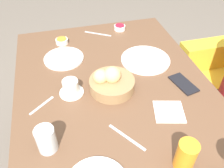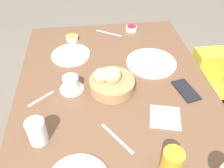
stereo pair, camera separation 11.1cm
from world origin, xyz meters
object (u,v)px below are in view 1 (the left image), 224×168
plate_near_left (64,58)px  spoon_coffee (42,105)px  plate_far_center (145,60)px  fork_silver (127,137)px  jam_bowl_honey (62,41)px  napkin (169,112)px  water_tumbler (46,139)px  cell_phone (183,84)px  bread_basket (111,82)px  coffee_cup (71,88)px  knife_silver (98,34)px  jam_bowl_berry (120,27)px  juice_glass (186,155)px

plate_near_left → spoon_coffee: (0.33, -0.13, -0.00)m
plate_far_center → fork_silver: bearing=-28.5°
jam_bowl_honey → napkin: jam_bowl_honey is taller
water_tumbler → plate_far_center: bearing=128.3°
plate_near_left → cell_phone: (0.36, 0.54, -0.00)m
bread_basket → jam_bowl_honey: (-0.47, -0.19, -0.02)m
plate_near_left → water_tumbler: 0.57m
coffee_cup → plate_far_center: bearing=110.1°
fork_silver → knife_silver: bearing=176.0°
plate_near_left → napkin: size_ratio=1.42×
water_tumbler → plate_near_left: bearing=168.4°
plate_near_left → plate_far_center: same height
coffee_cup → knife_silver: size_ratio=0.72×
spoon_coffee → cell_phone: bearing=87.6°
water_tumbler → cell_phone: size_ratio=0.65×
coffee_cup → jam_bowl_berry: size_ratio=1.55×
napkin → spoon_coffee: bearing=-108.3°
plate_near_left → spoon_coffee: 0.36m
cell_phone → coffee_cup: bearing=-98.2°
plate_near_left → cell_phone: 0.65m
spoon_coffee → cell_phone: (0.03, 0.67, 0.00)m
plate_far_center → water_tumbler: size_ratio=2.53×
bread_basket → napkin: 0.29m
juice_glass → napkin: (-0.24, 0.06, -0.06)m
bread_basket → juice_glass: (0.45, 0.15, 0.02)m
knife_silver → spoon_coffee: 0.66m
bread_basket → jam_bowl_berry: bread_basket is taller
jam_bowl_honey → fork_silver: (0.75, 0.18, -0.01)m
water_tumbler → cell_phone: 0.69m
coffee_cup → jam_bowl_honey: 0.45m
coffee_cup → fork_silver: 0.35m
coffee_cup → cell_phone: size_ratio=0.69×
jam_bowl_honey → plate_far_center: bearing=55.4°
plate_near_left → spoon_coffee: plate_near_left is taller
knife_silver → plate_far_center: bearing=29.0°
fork_silver → spoon_coffee: size_ratio=1.39×
fork_silver → cell_phone: bearing=122.4°
bread_basket → napkin: size_ratio=1.39×
spoon_coffee → bread_basket: bearing=95.5°
cell_phone → jam_bowl_berry: bearing=-165.8°
bread_basket → cell_phone: bread_basket is taller
coffee_cup → fork_silver: (0.30, 0.18, -0.03)m
water_tumbler → coffee_cup: water_tumbler is taller
coffee_cup → knife_silver: coffee_cup is taller
bread_basket → coffee_cup: bread_basket is taller
water_tumbler → spoon_coffee: 0.23m
cell_phone → fork_silver: bearing=-57.6°
juice_glass → spoon_coffee: 0.63m
juice_glass → water_tumbler: (-0.19, -0.45, -0.01)m
plate_far_center → jam_bowl_berry: (-0.37, -0.04, 0.01)m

